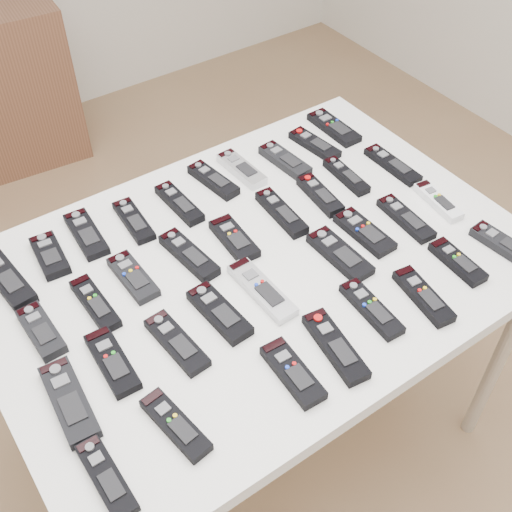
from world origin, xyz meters
TOP-DOWN VIEW (x-y plane):
  - ground at (0.00, 0.00)m, footprint 4.00×4.00m
  - table at (0.02, -0.11)m, footprint 1.25×0.88m
  - remote_0 at (-0.47, 0.16)m, footprint 0.08×0.21m
  - remote_1 at (-0.37, 0.17)m, footprint 0.07×0.14m
  - remote_2 at (-0.27, 0.19)m, footprint 0.07×0.17m
  - remote_3 at (-0.15, 0.17)m, footprint 0.06×0.16m
  - remote_4 at (-0.02, 0.16)m, footprint 0.05×0.17m
  - remote_5 at (0.10, 0.19)m, footprint 0.07×0.17m
  - remote_6 at (0.18, 0.19)m, footprint 0.06×0.17m
  - remote_7 at (0.30, 0.15)m, footprint 0.07×0.17m
  - remote_8 at (0.42, 0.16)m, footprint 0.07×0.17m
  - remote_9 at (0.52, 0.20)m, footprint 0.06×0.18m
  - remote_10 at (-0.47, -0.03)m, footprint 0.06×0.15m
  - remote_11 at (-0.34, -0.02)m, footprint 0.05×0.17m
  - remote_12 at (-0.24, 0.00)m, footprint 0.06×0.16m
  - remote_13 at (-0.10, -0.01)m, footprint 0.07×0.18m
  - remote_14 at (0.02, -0.03)m, footprint 0.07×0.16m
  - remote_15 at (0.17, -0.02)m, footprint 0.06×0.18m
  - remote_16 at (0.29, -0.02)m, footprint 0.06×0.16m
  - remote_17 at (0.40, 0.00)m, footprint 0.05×0.16m
  - remote_18 at (0.53, -0.03)m, footprint 0.05×0.18m
  - remote_19 at (-0.49, -0.22)m, footprint 0.08×0.20m
  - remote_20 at (-0.38, -0.18)m, footprint 0.06×0.17m
  - remote_21 at (-0.25, -0.22)m, footprint 0.07×0.18m
  - remote_22 at (-0.13, -0.20)m, footprint 0.07×0.17m
  - remote_23 at (-0.02, -0.20)m, footprint 0.06×0.20m
  - remote_24 at (0.19, -0.21)m, footprint 0.06×0.18m
  - remote_25 at (0.29, -0.19)m, footprint 0.06×0.17m
  - remote_26 at (0.41, -0.21)m, footprint 0.06×0.18m
  - remote_27 at (0.52, -0.21)m, footprint 0.06×0.16m
  - remote_28 at (-0.50, -0.40)m, footprint 0.05×0.16m
  - remote_29 at (-0.35, -0.38)m, footprint 0.07×0.17m
  - remote_30 at (-0.10, -0.41)m, footprint 0.06×0.16m
  - remote_31 at (0.01, -0.41)m, footprint 0.08×0.19m
  - remote_32 at (0.14, -0.38)m, footprint 0.06×0.17m
  - remote_33 at (0.26, -0.42)m, footprint 0.07×0.17m
  - remote_34 at (0.40, -0.39)m, footprint 0.06×0.15m
  - remote_35 at (0.53, -0.41)m, footprint 0.06×0.17m

SIDE VIEW (x-z plane):
  - ground at x=0.00m, z-range 0.00..0.00m
  - table at x=0.02m, z-range 0.33..1.11m
  - remote_3 at x=-0.15m, z-range 0.78..0.80m
  - remote_18 at x=0.53m, z-range 0.78..0.80m
  - remote_9 at x=0.52m, z-range 0.78..0.80m
  - remote_2 at x=-0.27m, z-range 0.78..0.80m
  - remote_8 at x=0.42m, z-range 0.78..0.80m
  - remote_12 at x=-0.24m, z-range 0.78..0.80m
  - remote_26 at x=0.41m, z-range 0.78..0.80m
  - remote_21 at x=-0.25m, z-range 0.78..0.80m
  - remote_23 at x=-0.02m, z-range 0.78..0.80m
  - remote_25 at x=0.29m, z-range 0.78..0.80m
  - remote_27 at x=0.52m, z-range 0.78..0.80m
  - remote_17 at x=0.40m, z-range 0.78..0.80m
  - remote_4 at x=-0.02m, z-range 0.78..0.80m
  - remote_32 at x=0.14m, z-range 0.78..0.80m
  - remote_11 at x=-0.34m, z-range 0.78..0.80m
  - remote_20 at x=-0.38m, z-range 0.78..0.80m
  - remote_28 at x=-0.50m, z-range 0.78..0.80m
  - remote_34 at x=0.40m, z-range 0.78..0.80m
  - remote_14 at x=0.02m, z-range 0.78..0.80m
  - remote_29 at x=-0.35m, z-range 0.78..0.80m
  - remote_24 at x=0.19m, z-range 0.78..0.80m
  - remote_5 at x=0.10m, z-range 0.78..0.80m
  - remote_1 at x=-0.37m, z-range 0.78..0.80m
  - remote_7 at x=0.30m, z-range 0.78..0.80m
  - remote_6 at x=0.18m, z-range 0.78..0.80m
  - remote_35 at x=0.53m, z-range 0.78..0.80m
  - remote_0 at x=-0.47m, z-range 0.78..0.80m
  - remote_33 at x=0.26m, z-range 0.78..0.80m
  - remote_31 at x=0.01m, z-range 0.78..0.80m
  - remote_10 at x=-0.47m, z-range 0.78..0.80m
  - remote_16 at x=0.29m, z-range 0.78..0.80m
  - remote_30 at x=-0.10m, z-range 0.78..0.80m
  - remote_22 at x=-0.13m, z-range 0.78..0.80m
  - remote_13 at x=-0.10m, z-range 0.78..0.80m
  - remote_15 at x=0.17m, z-range 0.78..0.80m
  - remote_19 at x=-0.49m, z-range 0.78..0.80m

